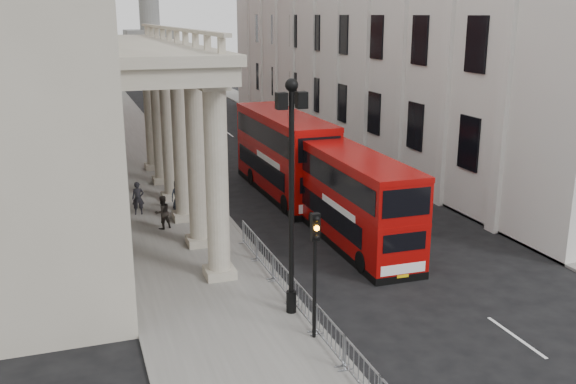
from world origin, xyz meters
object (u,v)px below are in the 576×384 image
at_px(lamp_post_mid, 199,115).
at_px(traffic_light, 315,253).
at_px(lamp_post_north, 159,86).
at_px(bus_near, 354,197).
at_px(pedestrian_b, 162,212).
at_px(bus_far, 284,152).
at_px(lamp_post_south, 291,183).
at_px(pedestrian_a, 138,198).
at_px(pedestrian_c, 178,195).

height_order(lamp_post_mid, traffic_light, lamp_post_mid).
bearing_deg(lamp_post_north, traffic_light, -89.83).
height_order(traffic_light, bus_near, traffic_light).
height_order(bus_near, pedestrian_b, bus_near).
height_order(lamp_post_mid, bus_far, lamp_post_mid).
relative_size(lamp_post_south, pedestrian_b, 4.92).
relative_size(lamp_post_mid, lamp_post_north, 1.00).
height_order(pedestrian_a, pedestrian_c, pedestrian_a).
distance_m(bus_far, pedestrian_b, 9.33).
height_order(traffic_light, bus_far, bus_far).
distance_m(lamp_post_south, pedestrian_b, 11.94).
xyz_separation_m(lamp_post_mid, lamp_post_north, (0.00, 16.00, 0.00)).
bearing_deg(pedestrian_a, traffic_light, -69.20).
bearing_deg(pedestrian_b, bus_far, -171.14).
relative_size(lamp_post_mid, traffic_light, 1.93).
distance_m(lamp_post_north, pedestrian_c, 18.71).
bearing_deg(bus_near, pedestrian_c, 133.12).
bearing_deg(lamp_post_mid, lamp_post_south, -90.00).
relative_size(bus_near, bus_far, 0.89).
relative_size(lamp_post_north, bus_near, 0.83).
bearing_deg(pedestrian_c, pedestrian_b, -126.51).
bearing_deg(pedestrian_b, pedestrian_c, -134.88).
bearing_deg(pedestrian_b, lamp_post_south, 83.82).
height_order(bus_near, pedestrian_a, bus_near).
height_order(bus_far, pedestrian_b, bus_far).
bearing_deg(lamp_post_south, lamp_post_north, 90.00).
bearing_deg(lamp_post_south, lamp_post_mid, 90.00).
xyz_separation_m(traffic_light, bus_far, (4.84, 17.54, -0.58)).
distance_m(bus_near, pedestrian_b, 9.55).
bearing_deg(lamp_post_mid, pedestrian_a, -149.29).
height_order(lamp_post_south, bus_far, lamp_post_south).
xyz_separation_m(lamp_post_mid, bus_far, (4.94, -0.48, -2.39)).
distance_m(traffic_light, bus_near, 9.71).
xyz_separation_m(lamp_post_south, bus_near, (5.23, 6.18, -2.66)).
bearing_deg(pedestrian_b, traffic_light, 81.92).
height_order(lamp_post_mid, pedestrian_a, lamp_post_mid).
height_order(lamp_post_mid, pedestrian_c, lamp_post_mid).
distance_m(lamp_post_north, traffic_light, 34.07).
xyz_separation_m(lamp_post_mid, traffic_light, (0.10, -18.02, -1.80)).
bearing_deg(bus_near, lamp_post_mid, 118.75).
xyz_separation_m(lamp_post_south, pedestrian_c, (-1.73, 13.80, -3.95)).
relative_size(lamp_post_mid, bus_far, 0.74).
distance_m(lamp_post_south, traffic_light, 2.71).
bearing_deg(lamp_post_south, pedestrian_b, 105.40).
distance_m(traffic_light, bus_far, 18.20).
bearing_deg(lamp_post_north, pedestrian_c, -95.42).
distance_m(lamp_post_north, pedestrian_b, 21.71).
bearing_deg(lamp_post_north, lamp_post_mid, -90.00).
height_order(lamp_post_south, pedestrian_b, lamp_post_south).
distance_m(traffic_light, pedestrian_c, 16.06).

